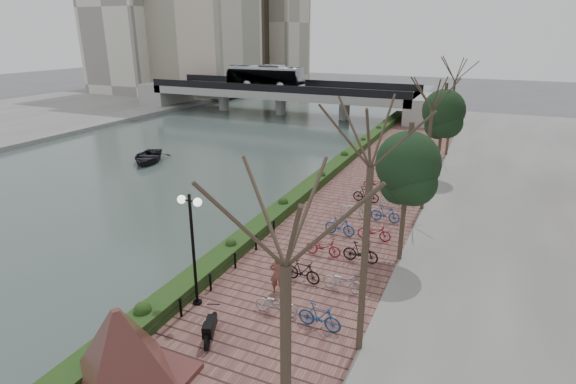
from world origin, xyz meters
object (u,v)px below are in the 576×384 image
Objects in this scene: granite_monument at (121,349)px; pedestrian at (277,274)px; boat at (148,157)px; lamppost at (191,226)px; motorcycle at (210,326)px.

granite_monument is 2.46× the size of pedestrian.
granite_monument is at bearing -75.12° from boat.
motorcycle is at bearing -43.19° from lamppost.
lamppost is 1.01× the size of boat.
motorcycle is 3.71m from pedestrian.
granite_monument is at bearing -130.51° from motorcycle.
granite_monument is 0.93× the size of boat.
lamppost is 2.98× the size of motorcycle.
granite_monument reaches higher than pedestrian.
granite_monument is 3.31m from motorcycle.
motorcycle is 0.90× the size of pedestrian.
lamppost is at bearing -69.30° from boat.
pedestrian is (0.88, 3.58, 0.38)m from motorcycle.
lamppost is 3.66m from motorcycle.
boat is at bearing 129.32° from granite_monument.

